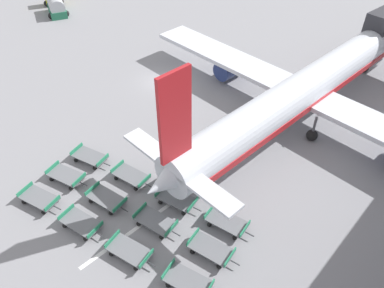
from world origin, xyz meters
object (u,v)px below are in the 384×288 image
fuel_tanker_primary (55,4)px  baggage_dolly_row_mid_b_col_d (227,222)px  baggage_dolly_row_near_col_b (81,223)px  baggage_dolly_row_mid_a_col_d (211,249)px  baggage_dolly_row_mid_a_col_b (106,199)px  baggage_dolly_row_near_col_c (129,251)px  baggage_dolly_row_mid_b_col_c (176,199)px  baggage_dolly_row_mid_a_col_a (66,176)px  baggage_dolly_row_mid_b_col_b (131,176)px  baggage_dolly_row_mid_b_col_a (90,157)px  airplane (312,85)px  baggage_dolly_row_near_col_a (39,198)px  baggage_dolly_row_mid_a_col_c (155,221)px  baggage_dolly_row_near_col_d (188,282)px

fuel_tanker_primary → baggage_dolly_row_mid_b_col_d: (44.49, -13.64, -0.75)m
baggage_dolly_row_near_col_b → baggage_dolly_row_mid_a_col_d: size_ratio=1.00×
baggage_dolly_row_mid_a_col_b → fuel_tanker_primary: bearing=153.5°
baggage_dolly_row_near_col_c → baggage_dolly_row_mid_b_col_c: 5.44m
baggage_dolly_row_mid_a_col_a → baggage_dolly_row_mid_b_col_b: same height
baggage_dolly_row_mid_a_col_d → baggage_dolly_row_near_col_b: bearing=-150.3°
baggage_dolly_row_mid_b_col_a → airplane: bearing=61.8°
fuel_tanker_primary → baggage_dolly_row_mid_a_col_a: (32.03, -18.91, -0.75)m
baggage_dolly_row_mid_a_col_a → baggage_dolly_row_mid_a_col_d: size_ratio=1.00×
fuel_tanker_primary → baggage_dolly_row_near_col_c: 45.79m
baggage_dolly_row_mid_a_col_b → baggage_dolly_row_near_col_b: bearing=-79.2°
baggage_dolly_row_mid_b_col_b → baggage_dolly_row_near_col_a: bearing=-117.3°
airplane → baggage_dolly_row_mid_a_col_c: 19.82m
baggage_dolly_row_mid_a_col_d → baggage_dolly_row_mid_b_col_a: bearing=-179.4°
baggage_dolly_row_near_col_d → baggage_dolly_row_near_col_b: bearing=-167.4°
baggage_dolly_row_mid_a_col_c → baggage_dolly_row_mid_b_col_d: size_ratio=1.00×
baggage_dolly_row_near_col_a → baggage_dolly_row_mid_b_col_b: 7.12m
baggage_dolly_row_near_col_a → baggage_dolly_row_near_col_b: same height
baggage_dolly_row_mid_a_col_b → baggage_dolly_row_near_col_a: bearing=-137.4°
baggage_dolly_row_near_col_b → baggage_dolly_row_near_col_c: (4.31, 0.87, 0.00)m
fuel_tanker_primary → baggage_dolly_row_mid_b_col_d: 46.54m
baggage_dolly_row_mid_a_col_a → baggage_dolly_row_mid_b_col_a: same height
baggage_dolly_row_mid_b_col_b → baggage_dolly_row_near_col_c: bearing=-40.9°
baggage_dolly_row_mid_b_col_b → baggage_dolly_row_mid_b_col_c: (4.46, 0.75, 0.00)m
baggage_dolly_row_mid_b_col_d → baggage_dolly_row_mid_a_col_d: bearing=-75.7°
baggage_dolly_row_near_col_c → baggage_dolly_row_mid_a_col_b: (-4.81, 1.76, 0.00)m
baggage_dolly_row_mid_a_col_b → baggage_dolly_row_near_col_d: bearing=-4.3°
baggage_dolly_row_near_col_d → baggage_dolly_row_mid_a_col_d: size_ratio=1.00×
fuel_tanker_primary → baggage_dolly_row_mid_a_col_a: size_ratio=2.08×
baggage_dolly_row_mid_b_col_a → baggage_dolly_row_mid_a_col_a: bearing=-79.8°
baggage_dolly_row_mid_a_col_c → baggage_dolly_row_mid_b_col_c: 2.55m
baggage_dolly_row_near_col_c → baggage_dolly_row_mid_b_col_c: (-0.87, 5.37, 0.00)m
baggage_dolly_row_near_col_a → baggage_dolly_row_mid_a_col_c: (8.09, 4.56, 0.00)m
baggage_dolly_row_mid_b_col_c → baggage_dolly_row_mid_b_col_d: size_ratio=1.00×
baggage_dolly_row_near_col_b → baggage_dolly_row_mid_a_col_a: bearing=158.6°
baggage_dolly_row_near_col_b → baggage_dolly_row_mid_b_col_c: size_ratio=1.00×
fuel_tanker_primary → baggage_dolly_row_mid_b_col_d: fuel_tanker_primary is taller
baggage_dolly_row_near_col_a → baggage_dolly_row_mid_b_col_c: size_ratio=1.00×
baggage_dolly_row_near_col_d → baggage_dolly_row_mid_b_col_a: bearing=169.5°
baggage_dolly_row_mid_a_col_c → baggage_dolly_row_mid_a_col_a: bearing=-168.2°
baggage_dolly_row_mid_a_col_a → baggage_dolly_row_mid_b_col_c: bearing=27.6°
baggage_dolly_row_mid_b_col_c → baggage_dolly_row_mid_b_col_d: (4.15, 0.94, 0.00)m
airplane → baggage_dolly_row_near_col_a: bearing=-110.5°
airplane → baggage_dolly_row_mid_b_col_a: bearing=-118.2°
baggage_dolly_row_near_col_b → baggage_dolly_row_mid_a_col_b: size_ratio=1.00×
baggage_dolly_row_mid_a_col_d → baggage_dolly_row_mid_b_col_b: bearing=175.1°
airplane → baggage_dolly_row_mid_a_col_a: (-9.60, -21.40, -2.84)m
baggage_dolly_row_mid_b_col_a → baggage_dolly_row_mid_b_col_b: 4.43m
baggage_dolly_row_near_col_a → baggage_dolly_row_mid_b_col_d: same height
baggage_dolly_row_mid_b_col_a → baggage_dolly_row_mid_b_col_c: (8.78, 1.69, 0.00)m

